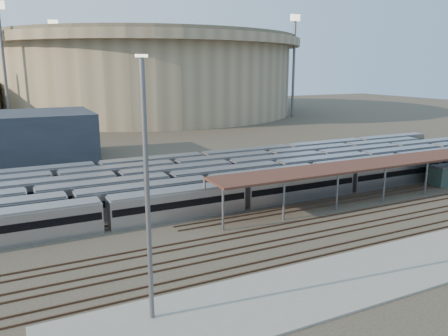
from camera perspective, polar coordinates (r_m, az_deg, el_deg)
ground at (r=55.36m, az=7.99°, el=-7.19°), size 420.00×420.00×0.00m
apron at (r=41.59m, az=13.95°, el=-14.42°), size 50.00×9.00×0.20m
subway_trains at (r=70.27m, az=-0.26°, el=-1.16°), size 127.05×23.90×3.60m
inspection_shed at (r=70.97m, az=21.20°, el=0.73°), size 60.30×6.00×5.30m
empty_tracks at (r=51.55m, az=11.12°, el=-8.76°), size 170.00×9.62×0.18m
stadium at (r=190.83m, az=-9.62°, el=12.07°), size 124.00×124.00×32.50m
floodlight_0 at (r=152.91m, az=-26.85°, el=12.26°), size 4.00×1.00×38.40m
floodlight_2 at (r=174.07m, az=9.10°, el=13.39°), size 4.00×1.00×38.40m
floodlight_3 at (r=203.83m, az=-21.04°, el=12.63°), size 4.00×1.00×38.40m
yard_light_pole at (r=31.93m, az=-10.00°, el=-3.35°), size 0.81×0.36×19.65m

